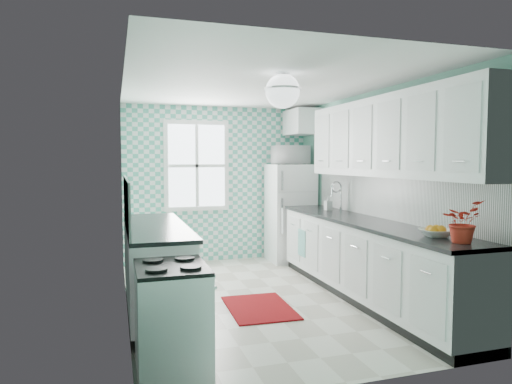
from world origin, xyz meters
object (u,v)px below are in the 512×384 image
object	(u,v)px
ceiling_light	(283,91)
microwave	(290,155)
sink	(328,212)
fruit_bowl	(436,233)
potted_plant	(462,221)
stove	(172,316)
fridge	(290,213)

from	to	relation	value
ceiling_light	microwave	size ratio (longest dim) A/B	0.64
ceiling_light	microwave	xyz separation A→B (m)	(1.11, 2.59, -0.60)
sink	fruit_bowl	distance (m)	2.22
fruit_bowl	potted_plant	xyz separation A→B (m)	(0.00, -0.32, 0.15)
sink	microwave	bearing A→B (deg)	98.18
stove	fruit_bowl	xyz separation A→B (m)	(2.40, -0.03, 0.54)
stove	microwave	bearing A→B (deg)	52.07
stove	sink	distance (m)	3.29
fridge	potted_plant	size ratio (longest dim) A/B	4.31
fridge	sink	xyz separation A→B (m)	(0.09, -1.19, 0.14)
fridge	sink	size ratio (longest dim) A/B	2.87
potted_plant	microwave	bearing A→B (deg)	91.38
fridge	fruit_bowl	bearing A→B (deg)	-86.46
sink	potted_plant	world-z (taller)	sink
stove	fridge	bearing A→B (deg)	52.07
ceiling_light	fridge	distance (m)	3.21
fridge	fruit_bowl	distance (m)	3.41
stove	fruit_bowl	world-z (taller)	fruit_bowl
stove	microwave	distance (m)	4.29
ceiling_light	fridge	size ratio (longest dim) A/B	0.22
fridge	fruit_bowl	xyz separation A→B (m)	(0.09, -3.41, 0.19)
fruit_bowl	ceiling_light	bearing A→B (deg)	145.90
ceiling_light	fridge	xyz separation A→B (m)	(1.11, 2.59, -1.54)
fruit_bowl	fridge	bearing A→B (deg)	91.52
sink	potted_plant	bearing A→B (deg)	-86.40
fridge	microwave	xyz separation A→B (m)	(0.00, 0.00, 0.94)
microwave	ceiling_light	bearing A→B (deg)	64.37
fridge	sink	distance (m)	1.20
stove	sink	xyz separation A→B (m)	(2.40, 2.19, 0.50)
ceiling_light	stove	xyz separation A→B (m)	(-1.20, -0.78, -1.89)
fridge	potted_plant	world-z (taller)	fridge
sink	fruit_bowl	bearing A→B (deg)	-86.41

